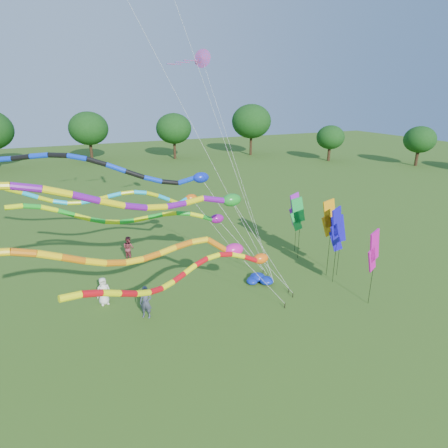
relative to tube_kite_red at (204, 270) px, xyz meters
name	(u,v)px	position (x,y,z in m)	size (l,w,h in m)	color
ground	(273,332)	(3.51, -0.39, -4.06)	(160.00, 160.00, 0.00)	#2C5416
tree_ring	(431,268)	(6.55, -5.88, 1.37)	(116.95, 122.84, 9.57)	#382314
tube_kite_red	(204,270)	(0.00, 0.00, 0.00)	(12.03, 4.66, 6.02)	black
tube_kite_orange	(148,252)	(-2.19, 1.10, 0.78)	(14.79, 1.51, 6.82)	black
tube_kite_purple	(120,199)	(-3.05, 1.89, 3.12)	(18.20, 1.72, 9.18)	black
tube_kite_blue	(106,168)	(-2.90, 6.96, 3.52)	(16.81, 4.88, 9.37)	black
tube_kite_cyan	(134,198)	(-1.47, 7.42, 1.59)	(13.39, 1.44, 7.47)	black
tube_kite_green	(150,216)	(-1.01, 5.60, 0.94)	(13.89, 1.38, 7.03)	black
delta_kite_high_c	(202,58)	(3.59, 9.08, 9.34)	(4.67, 6.25, 14.42)	black
banner_pole_blue_b	(337,233)	(10.42, 3.34, -1.07)	(1.13, 0.42, 4.24)	black
banner_pole_green	(297,214)	(9.62, 6.61, -0.66)	(1.16, 0.27, 4.66)	black
banner_pole_magenta_b	(374,251)	(9.68, -0.38, -0.70)	(1.13, 0.42, 4.61)	black
banner_pole_blue_a	(336,227)	(9.54, 2.55, -0.23)	(1.14, 0.41, 5.09)	black
banner_pole_orange	(329,218)	(9.79, 3.55, -0.04)	(1.16, 0.09, 5.29)	black
banner_pole_violet	(295,209)	(10.12, 7.66, -0.65)	(1.16, 0.28, 4.67)	black
blue_nylon_heap	(257,280)	(5.24, 4.39, -3.80)	(1.74, 1.31, 0.53)	#0D25AA
person_a	(103,291)	(-3.87, 5.93, -3.23)	(0.81, 0.52, 1.65)	silver
person_b	(146,302)	(-1.99, 3.60, -3.15)	(0.66, 0.44, 1.82)	#3A3E51
person_c	(129,248)	(-1.40, 11.42, -3.16)	(0.87, 0.68, 1.78)	maroon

